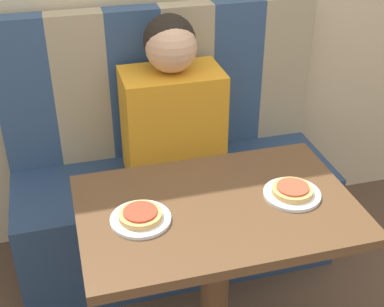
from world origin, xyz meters
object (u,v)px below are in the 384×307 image
person (172,104)px  plate_right (292,194)px  plate_left (141,219)px  pizza_right (292,190)px  pizza_left (140,215)px

person → plate_right: person is taller
person → plate_left: (-0.25, -0.63, -0.06)m
plate_left → plate_right: bearing=0.0°
person → plate_left: person is taller
person → plate_right: size_ratio=3.66×
person → pizza_right: bearing=-68.4°
person → pizza_left: 0.68m
person → pizza_right: size_ratio=5.11×
person → pizza_left: size_ratio=5.11×
pizza_left → pizza_right: bearing=0.0°
plate_left → plate_right: 0.50m
plate_right → pizza_left: pizza_left is taller
pizza_left → person: bearing=68.4°
plate_right → pizza_left: size_ratio=1.40×
plate_left → pizza_right: (0.50, 0.00, 0.02)m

